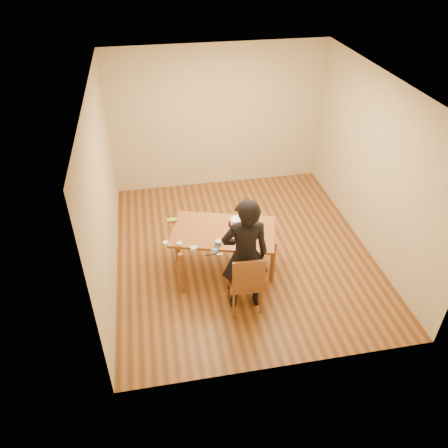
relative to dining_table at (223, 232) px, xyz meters
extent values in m
cube|color=brown|center=(0.39, 0.40, -0.73)|extent=(4.00, 4.50, 0.00)
cube|color=silver|center=(0.39, 0.40, 1.97)|extent=(4.00, 4.50, 0.00)
cube|color=#C1B186|center=(0.39, 2.65, 0.62)|extent=(4.00, 0.00, 2.70)
cube|color=#C1B186|center=(-1.61, 0.40, 0.62)|extent=(0.00, 4.50, 2.70)
cube|color=#C1B186|center=(2.39, 0.40, 0.62)|extent=(0.00, 4.50, 2.70)
cube|color=brown|center=(0.00, 0.00, 0.00)|extent=(1.65, 1.25, 0.04)
cube|color=brown|center=(0.15, -0.78, -0.28)|extent=(0.46, 0.46, 0.04)
cylinder|color=red|center=(0.23, 0.11, 0.03)|extent=(0.26, 0.26, 0.02)
cylinder|color=white|center=(0.23, 0.11, 0.07)|extent=(0.21, 0.21, 0.07)
ellipsoid|color=white|center=(0.23, 0.11, 0.12)|extent=(0.20, 0.20, 0.03)
cylinder|color=white|center=(-0.13, -0.31, 0.06)|extent=(0.08, 0.08, 0.07)
cylinder|color=blue|center=(-0.20, -0.42, 0.02)|extent=(0.09, 0.09, 0.01)
ellipsoid|color=white|center=(-0.20, -0.42, 0.04)|extent=(0.04, 0.04, 0.02)
cylinder|color=white|center=(-0.47, -0.35, 0.04)|extent=(0.09, 0.09, 0.04)
cylinder|color=white|center=(-0.65, -0.21, 0.04)|extent=(0.08, 0.08, 0.04)
cylinder|color=white|center=(-0.84, -0.17, 0.04)|extent=(0.08, 0.08, 0.04)
cube|color=#DA338B|center=(-0.70, 0.36, 0.03)|extent=(0.13, 0.08, 0.02)
cube|color=green|center=(-0.71, 0.36, 0.05)|extent=(0.14, 0.07, 0.02)
cube|color=black|center=(-0.26, -0.51, 0.02)|extent=(0.16, 0.02, 0.01)
imported|color=black|center=(0.15, -0.73, 0.13)|extent=(0.64, 0.44, 1.72)
camera|label=1|loc=(-0.91, -4.95, 3.74)|focal=35.00mm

